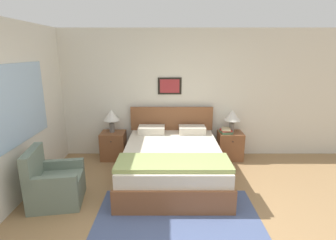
# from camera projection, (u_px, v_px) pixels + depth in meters

# --- Properties ---
(wall_back) EXTENTS (7.07, 0.09, 2.60)m
(wall_back) POSITION_uv_depth(u_px,v_px,m) (176.00, 94.00, 5.39)
(wall_back) COLOR silver
(wall_back) RESTS_ON ground_plane
(wall_left) EXTENTS (0.08, 5.14, 2.60)m
(wall_left) POSITION_uv_depth(u_px,v_px,m) (25.00, 109.00, 4.02)
(wall_left) COLOR silver
(wall_left) RESTS_ON ground_plane
(area_rug_main) EXTENTS (2.20, 1.88, 0.01)m
(area_rug_main) POSITION_uv_depth(u_px,v_px,m) (178.00, 229.00, 3.27)
(area_rug_main) COLOR #47567F
(area_rug_main) RESTS_ON ground_plane
(bed) EXTENTS (1.69, 2.17, 1.05)m
(bed) POSITION_uv_depth(u_px,v_px,m) (172.00, 162.00, 4.53)
(bed) COLOR brown
(bed) RESTS_ON ground_plane
(armchair) EXTENTS (0.79, 0.77, 0.84)m
(armchair) POSITION_uv_depth(u_px,v_px,m) (53.00, 185.00, 3.80)
(armchair) COLOR slate
(armchair) RESTS_ON ground_plane
(nightstand_near_window) EXTENTS (0.48, 0.44, 0.57)m
(nightstand_near_window) POSITION_uv_depth(u_px,v_px,m) (113.00, 146.00, 5.37)
(nightstand_near_window) COLOR brown
(nightstand_near_window) RESTS_ON ground_plane
(nightstand_by_door) EXTENTS (0.48, 0.44, 0.57)m
(nightstand_by_door) POSITION_uv_depth(u_px,v_px,m) (229.00, 145.00, 5.38)
(nightstand_by_door) COLOR brown
(nightstand_by_door) RESTS_ON ground_plane
(table_lamp_near_window) EXTENTS (0.32, 0.32, 0.46)m
(table_lamp_near_window) POSITION_uv_depth(u_px,v_px,m) (111.00, 116.00, 5.24)
(table_lamp_near_window) COLOR slate
(table_lamp_near_window) RESTS_ON nightstand_near_window
(table_lamp_by_door) EXTENTS (0.32, 0.32, 0.46)m
(table_lamp_by_door) POSITION_uv_depth(u_px,v_px,m) (232.00, 116.00, 5.25)
(table_lamp_by_door) COLOR slate
(table_lamp_by_door) RESTS_ON nightstand_by_door
(book_thick_bottom) EXTENTS (0.25, 0.27, 0.04)m
(book_thick_bottom) POSITION_uv_depth(u_px,v_px,m) (225.00, 132.00, 5.26)
(book_thick_bottom) COLOR #4C7551
(book_thick_bottom) RESTS_ON nightstand_by_door
(book_hardcover_middle) EXTENTS (0.23, 0.24, 0.03)m
(book_hardcover_middle) POSITION_uv_depth(u_px,v_px,m) (225.00, 130.00, 5.25)
(book_hardcover_middle) COLOR #B7332D
(book_hardcover_middle) RESTS_ON book_thick_bottom
(book_novel_upper) EXTENTS (0.22, 0.27, 0.03)m
(book_novel_upper) POSITION_uv_depth(u_px,v_px,m) (225.00, 129.00, 5.25)
(book_novel_upper) COLOR beige
(book_novel_upper) RESTS_ON book_hardcover_middle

